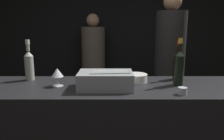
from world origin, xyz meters
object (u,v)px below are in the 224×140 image
Objects in this scene: wine_glass at (57,73)px; champagne_bottle at (179,66)px; white_wine_bottle at (29,64)px; ice_bin_with_bottles at (107,79)px; candle_votive at (182,91)px; person_blond_tee at (169,60)px; person_in_hoodie at (93,58)px; bowl_white at (136,78)px; red_wine_bottle_tall at (178,64)px.

champagne_bottle is at bearing 2.35° from wine_glass.
wine_glass is 0.41× the size of white_wine_bottle.
ice_bin_with_bottles reaches higher than candle_votive.
person_blond_tee is (0.75, 1.05, -0.02)m from ice_bin_with_bottles.
white_wine_bottle is 1.84m from person_in_hoodie.
champagne_bottle is at bearing 105.68° from person_blond_tee.
bowl_white is 3.07× the size of candle_votive.
bowl_white is 0.10× the size of person_blond_tee.
red_wine_bottle_tall is at bearing 13.06° from wine_glass.
person_in_hoodie reaches higher than champagne_bottle.
red_wine_bottle_tall reaches higher than wine_glass.
bowl_white is 0.99m from person_blond_tee.
bowl_white is at bearing 12.30° from wine_glass.
red_wine_bottle_tall is at bearing 78.08° from candle_votive.
wine_glass is 0.42× the size of red_wine_bottle_tall.
red_wine_bottle_tall is at bearing 75.53° from champagne_bottle.
bowl_white is 0.40m from red_wine_bottle_tall.
candle_votive is 0.03× the size of person_blond_tee.
bowl_white is 1.32× the size of wine_glass.
candle_votive is at bearing -99.91° from champagne_bottle.
red_wine_bottle_tall is (1.01, 0.23, 0.03)m from wine_glass.
ice_bin_with_bottles is 1.16× the size of white_wine_bottle.
wine_glass is at bearing -177.65° from champagne_bottle.
white_wine_bottle is (-1.20, 0.41, 0.12)m from candle_votive.
champagne_bottle is at bearing -104.47° from red_wine_bottle_tall.
wine_glass is (-0.38, 0.06, 0.03)m from ice_bin_with_bottles.
wine_glass is 0.09× the size of person_in_hoodie.
red_wine_bottle_tall is at bearing -149.83° from person_in_hoodie.
ice_bin_with_bottles is 0.69m from red_wine_bottle_tall.
champagne_bottle is 2.13m from person_in_hoodie.
white_wine_bottle is at bearing 161.14° from candle_votive.
candle_votive is (0.91, -0.21, -0.08)m from wine_glass.
person_in_hoodie is at bearing 97.56° from ice_bin_with_bottles.
person_in_hoodie is at bearing 117.01° from red_wine_bottle_tall.
person_in_hoodie reaches higher than red_wine_bottle_tall.
champagne_bottle is 1.26m from white_wine_bottle.
person_in_hoodie is at bearing 77.23° from white_wine_bottle.
red_wine_bottle_tall is 0.78m from person_blond_tee.
red_wine_bottle_tall is 0.21× the size of person_in_hoodie.
person_blond_tee reaches higher than white_wine_bottle.
wine_glass is at bearing 179.88° from person_in_hoodie.
wine_glass reaches higher than bowl_white.
person_blond_tee is at bearing 79.60° from candle_votive.
person_blond_tee reaches higher than champagne_bottle.
person_blond_tee is at bearing 29.12° from white_wine_bottle.
wine_glass is at bearing -167.70° from bowl_white.
champagne_bottle is at bearing -7.35° from white_wine_bottle.
person_blond_tee is (1.02, -0.99, 0.12)m from person_in_hoodie.
white_wine_bottle is at bearing -178.52° from red_wine_bottle_tall.
person_in_hoodie is 0.90× the size of person_blond_tee.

